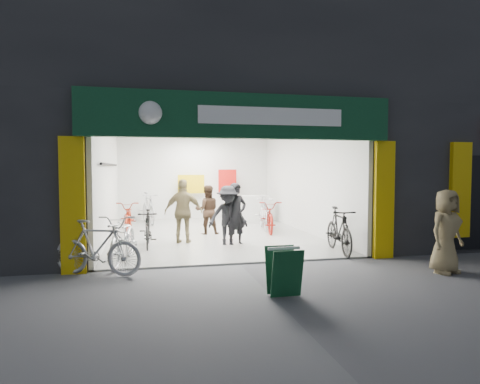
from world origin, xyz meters
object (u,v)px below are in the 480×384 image
object	(u,v)px
bike_left_front	(124,239)
bike_right_front	(339,231)
parked_bike	(97,248)
sandwich_board	(284,270)
pedestrian_near	(446,231)

from	to	relation	value
bike_left_front	bike_right_front	xyz separation A→B (m)	(4.86, 0.00, 0.01)
parked_bike	sandwich_board	bearing A→B (deg)	-101.07
sandwich_board	parked_bike	bearing A→B (deg)	145.56
bike_left_front	parked_bike	bearing A→B (deg)	-106.05
bike_left_front	sandwich_board	size ratio (longest dim) A/B	2.69
bike_left_front	pedestrian_near	xyz separation A→B (m)	(6.04, -2.14, 0.27)
pedestrian_near	bike_left_front	bearing A→B (deg)	142.34
parked_bike	pedestrian_near	world-z (taller)	pedestrian_near
sandwich_board	bike_right_front	bearing A→B (deg)	51.01
bike_left_front	bike_right_front	world-z (taller)	bike_right_front
bike_left_front	pedestrian_near	size ratio (longest dim) A/B	1.27
bike_left_front	sandwich_board	xyz separation A→B (m)	(2.54, -2.91, -0.12)
bike_right_front	bike_left_front	bearing A→B (deg)	-172.29
bike_right_front	parked_bike	size ratio (longest dim) A/B	1.04
bike_right_front	pedestrian_near	world-z (taller)	pedestrian_near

